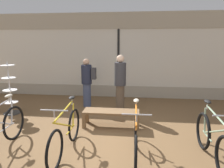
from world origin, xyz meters
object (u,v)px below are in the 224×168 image
(accessory_rack, at_px, (10,93))
(customer_by_window, at_px, (87,81))
(bicycle_left, at_px, (66,134))
(bicycle_right, at_px, (136,138))
(display_bench, at_px, (111,113))
(bicycle_far_right, at_px, (213,141))
(customer_near_rack, at_px, (120,83))

(accessory_rack, xyz_separation_m, customer_by_window, (2.11, 0.94, 0.21))
(bicycle_left, relative_size, bicycle_right, 1.02)
(bicycle_left, height_order, bicycle_right, bicycle_left)
(bicycle_left, distance_m, customer_by_window, 2.93)
(bicycle_left, bearing_deg, display_bench, 61.84)
(bicycle_left, bearing_deg, bicycle_right, -0.59)
(bicycle_right, xyz_separation_m, accessory_rack, (-3.70, 1.95, 0.26))
(bicycle_right, height_order, bicycle_far_right, bicycle_far_right)
(bicycle_left, distance_m, bicycle_right, 1.32)
(bicycle_left, distance_m, customer_near_rack, 2.58)
(customer_near_rack, xyz_separation_m, customer_by_window, (-1.12, 0.51, -0.07))
(bicycle_left, relative_size, accessory_rack, 1.13)
(accessory_rack, bearing_deg, display_bench, -11.21)
(bicycle_left, xyz_separation_m, customer_near_rack, (0.85, 2.37, 0.53))
(customer_by_window, bearing_deg, display_bench, -57.95)
(bicycle_far_right, height_order, display_bench, bicycle_far_right)
(customer_near_rack, height_order, customer_by_window, customer_near_rack)
(bicycle_right, bearing_deg, customer_by_window, 118.68)
(accessory_rack, relative_size, customer_near_rack, 0.89)
(customer_by_window, bearing_deg, bicycle_right, -61.32)
(customer_near_rack, bearing_deg, accessory_rack, -172.33)
(bicycle_left, bearing_deg, customer_near_rack, 70.20)
(accessory_rack, distance_m, customer_near_rack, 3.27)
(accessory_rack, distance_m, customer_by_window, 2.32)
(bicycle_left, relative_size, customer_near_rack, 1.00)
(bicycle_right, xyz_separation_m, customer_near_rack, (-0.47, 2.39, 0.54))
(accessory_rack, relative_size, customer_by_window, 0.98)
(accessory_rack, bearing_deg, bicycle_left, -39.19)
(customer_near_rack, bearing_deg, bicycle_far_right, -53.00)
(bicycle_left, relative_size, bicycle_far_right, 1.00)
(bicycle_left, distance_m, accessory_rack, 3.08)
(customer_by_window, bearing_deg, customer_near_rack, -24.45)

